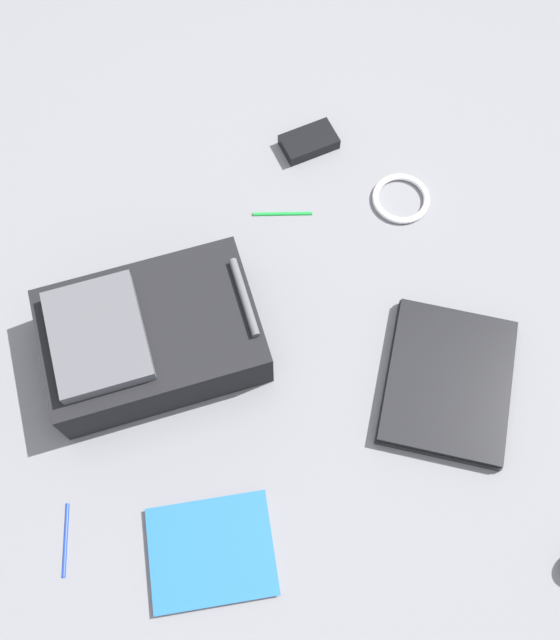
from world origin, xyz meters
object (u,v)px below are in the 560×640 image
(book_red, at_px, (212,551))
(laptop, at_px, (448,381))
(pen_blue, at_px, (65,540))
(cable_coil, at_px, (401,198))
(pen_black, at_px, (283,213))
(backpack, at_px, (149,336))
(power_brick, at_px, (309,142))

(book_red, bearing_deg, laptop, 120.55)
(laptop, xyz_separation_m, pen_blue, (0.25, -0.76, -0.01))
(cable_coil, distance_m, pen_black, 0.27)
(backpack, height_order, power_brick, backpack)
(laptop, xyz_separation_m, power_brick, (-0.61, -0.23, -0.00))
(laptop, relative_size, book_red, 1.52)
(laptop, relative_size, pen_blue, 2.78)
(laptop, bearing_deg, pen_black, -144.66)
(cable_coil, bearing_deg, power_brick, -130.52)
(laptop, height_order, power_brick, laptop)
(laptop, height_order, pen_black, laptop)
(power_brick, relative_size, pen_blue, 0.95)
(laptop, distance_m, book_red, 0.57)
(backpack, relative_size, pen_black, 3.52)
(backpack, xyz_separation_m, cable_coil, (-0.32, 0.56, -0.06))
(cable_coil, distance_m, pen_blue, 1.00)
(cable_coil, xyz_separation_m, pen_black, (0.02, -0.27, -0.00))
(backpack, relative_size, laptop, 1.27)
(backpack, relative_size, cable_coil, 3.59)
(backpack, bearing_deg, pen_blue, -24.50)
(book_red, relative_size, cable_coil, 1.86)
(cable_coil, bearing_deg, pen_black, -86.69)
(book_red, relative_size, pen_black, 1.82)
(cable_coil, relative_size, pen_blue, 0.98)
(backpack, distance_m, laptop, 0.61)
(pen_black, bearing_deg, book_red, -14.78)
(backpack, bearing_deg, cable_coil, 119.46)
(book_red, relative_size, power_brick, 1.92)
(pen_black, xyz_separation_m, pen_blue, (0.67, -0.46, -0.00))
(power_brick, height_order, pen_blue, power_brick)
(laptop, bearing_deg, cable_coil, -176.02)
(laptop, xyz_separation_m, cable_coil, (-0.44, -0.03, -0.01))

